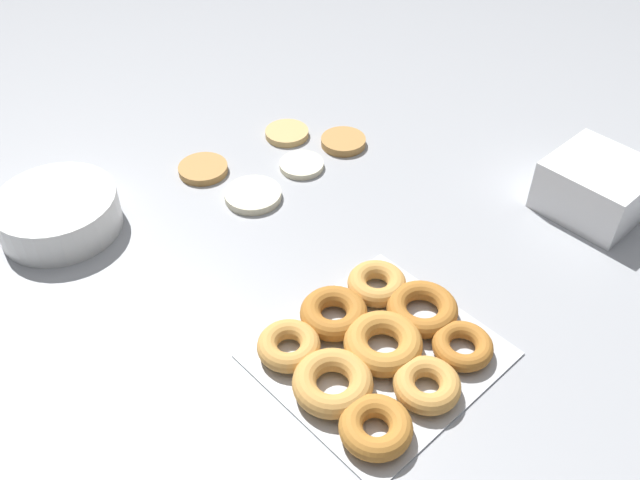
# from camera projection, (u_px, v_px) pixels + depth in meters

# --- Properties ---
(ground_plane) EXTENTS (3.00, 3.00, 0.00)m
(ground_plane) POSITION_uv_depth(u_px,v_px,m) (322.00, 216.00, 1.17)
(ground_plane) COLOR #9EA0A5
(pancake_0) EXTENTS (0.10, 0.10, 0.01)m
(pancake_0) POSITION_uv_depth(u_px,v_px,m) (253.00, 195.00, 1.20)
(pancake_0) COLOR beige
(pancake_0) RESTS_ON ground_plane
(pancake_1) EXTENTS (0.09, 0.09, 0.02)m
(pancake_1) POSITION_uv_depth(u_px,v_px,m) (343.00, 142.00, 1.33)
(pancake_1) COLOR #B27F42
(pancake_1) RESTS_ON ground_plane
(pancake_2) EXTENTS (0.09, 0.09, 0.01)m
(pancake_2) POSITION_uv_depth(u_px,v_px,m) (287.00, 133.00, 1.35)
(pancake_2) COLOR tan
(pancake_2) RESTS_ON ground_plane
(pancake_3) EXTENTS (0.09, 0.09, 0.01)m
(pancake_3) POSITION_uv_depth(u_px,v_px,m) (203.00, 169.00, 1.26)
(pancake_3) COLOR #B27F42
(pancake_3) RESTS_ON ground_plane
(pancake_4) EXTENTS (0.08, 0.08, 0.01)m
(pancake_4) POSITION_uv_depth(u_px,v_px,m) (302.00, 165.00, 1.27)
(pancake_4) COLOR beige
(pancake_4) RESTS_ON ground_plane
(donut_tray) EXTENTS (0.30, 0.28, 0.04)m
(donut_tray) POSITION_uv_depth(u_px,v_px,m) (375.00, 348.00, 0.93)
(donut_tray) COLOR silver
(donut_tray) RESTS_ON ground_plane
(batter_bowl) EXTENTS (0.20, 0.20, 0.06)m
(batter_bowl) POSITION_uv_depth(u_px,v_px,m) (58.00, 213.00, 1.13)
(batter_bowl) COLOR white
(batter_bowl) RESTS_ON ground_plane
(container_stack) EXTENTS (0.15, 0.16, 0.09)m
(container_stack) POSITION_uv_depth(u_px,v_px,m) (596.00, 187.00, 1.15)
(container_stack) COLOR white
(container_stack) RESTS_ON ground_plane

